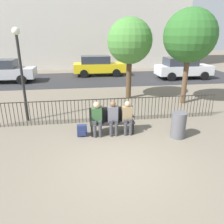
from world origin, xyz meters
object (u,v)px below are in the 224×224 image
(parked_car_2, at_px, (183,68))
(backpack, at_px, (82,131))
(lamp_post, at_px, (20,61))
(tree_0, at_px, (190,36))
(tree_1, at_px, (130,41))
(seated_person_1, at_px, (113,116))
(trash_bin, at_px, (178,125))
(parked_car_0, at_px, (98,65))
(seated_person_0, at_px, (97,117))
(park_bench, at_px, (112,120))
(parked_car_1, at_px, (3,71))
(seated_person_2, at_px, (127,116))

(parked_car_2, bearing_deg, backpack, -130.52)
(backpack, distance_m, lamp_post, 3.51)
(tree_0, bearing_deg, tree_1, 153.14)
(seated_person_1, relative_size, trash_bin, 1.35)
(parked_car_0, bearing_deg, tree_0, -66.77)
(seated_person_0, xyz_separation_m, parked_car_0, (1.01, 11.45, 0.17))
(park_bench, distance_m, seated_person_0, 0.57)
(seated_person_0, distance_m, backpack, 0.70)
(seated_person_0, bearing_deg, backpack, -179.40)
(lamp_post, distance_m, parked_car_0, 10.49)
(seated_person_0, distance_m, parked_car_1, 11.34)
(parked_car_2, bearing_deg, tree_0, -114.58)
(parked_car_2, bearing_deg, trash_bin, -115.67)
(lamp_post, height_order, parked_car_1, lamp_post)
(lamp_post, xyz_separation_m, parked_car_0, (3.67, 9.71, -1.51))
(backpack, relative_size, parked_car_0, 0.10)
(parked_car_0, bearing_deg, parked_car_1, -165.61)
(park_bench, xyz_separation_m, tree_0, (4.06, 3.00, 2.72))
(seated_person_1, distance_m, tree_0, 5.70)
(park_bench, height_order, parked_car_1, parked_car_1)
(seated_person_1, distance_m, seated_person_2, 0.50)
(tree_1, xyz_separation_m, parked_car_1, (-7.98, 5.26, -2.10))
(park_bench, height_order, backpack, park_bench)
(tree_1, bearing_deg, backpack, -120.20)
(seated_person_2, relative_size, parked_car_1, 0.28)
(parked_car_2, bearing_deg, parked_car_0, 160.79)
(lamp_post, bearing_deg, parked_car_1, 112.36)
(tree_1, relative_size, parked_car_0, 0.98)
(park_bench, xyz_separation_m, trash_bin, (2.15, -0.68, -0.05))
(park_bench, relative_size, seated_person_2, 1.32)
(park_bench, bearing_deg, parked_car_1, 124.05)
(lamp_post, distance_m, parked_car_1, 8.71)
(backpack, bearing_deg, tree_1, 59.80)
(tree_1, relative_size, parked_car_1, 0.98)
(tree_0, height_order, trash_bin, tree_0)
(seated_person_2, bearing_deg, backpack, -179.87)
(tree_1, bearing_deg, park_bench, -109.68)
(seated_person_2, bearing_deg, park_bench, 166.21)
(backpack, relative_size, trash_bin, 0.45)
(tree_0, bearing_deg, parked_car_2, 65.42)
(backpack, xyz_separation_m, lamp_post, (-2.15, 1.74, 2.16))
(tree_1, bearing_deg, parked_car_2, 42.17)
(tree_0, bearing_deg, seated_person_2, -138.55)
(seated_person_1, height_order, tree_1, tree_1)
(tree_0, height_order, parked_car_1, tree_0)
(seated_person_0, xyz_separation_m, parked_car_2, (7.38, 9.23, 0.17))
(tree_0, distance_m, trash_bin, 4.98)
(park_bench, xyz_separation_m, tree_1, (1.53, 4.28, 2.46))
(seated_person_2, distance_m, parked_car_0, 11.45)
(park_bench, distance_m, tree_0, 5.73)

